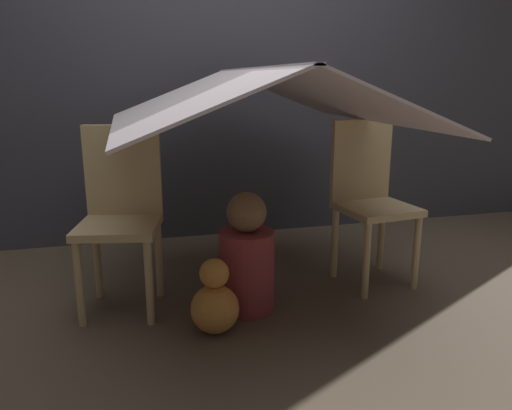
{
  "coord_description": "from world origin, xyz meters",
  "views": [
    {
      "loc": [
        -0.59,
        -2.09,
        1.08
      ],
      "look_at": [
        0.0,
        0.2,
        0.48
      ],
      "focal_mm": 35.0,
      "sensor_mm": 36.0,
      "label": 1
    }
  ],
  "objects": [
    {
      "name": "ground_plane",
      "position": [
        0.0,
        0.0,
        0.0
      ],
      "size": [
        8.8,
        8.8,
        0.0
      ],
      "primitive_type": "plane",
      "color": "brown"
    },
    {
      "name": "wall_back",
      "position": [
        0.0,
        1.29,
        1.25
      ],
      "size": [
        7.0,
        0.05,
        2.5
      ],
      "color": "#3D3D47",
      "rests_on": "ground_plane"
    },
    {
      "name": "chair_left",
      "position": [
        -0.64,
        0.27,
        0.47
      ],
      "size": [
        0.43,
        0.43,
        0.87
      ],
      "rotation": [
        0.0,
        0.0,
        -0.21
      ],
      "color": "#D1B27F",
      "rests_on": "ground_plane"
    },
    {
      "name": "chair_right",
      "position": [
        0.65,
        0.27,
        0.47
      ],
      "size": [
        0.41,
        0.41,
        0.87
      ],
      "rotation": [
        0.0,
        0.0,
        0.13
      ],
      "color": "#D1B27F",
      "rests_on": "ground_plane"
    },
    {
      "name": "sheet_canopy",
      "position": [
        0.0,
        0.2,
        1.0
      ],
      "size": [
        1.32,
        1.59,
        0.27
      ],
      "color": "silver"
    },
    {
      "name": "person_front",
      "position": [
        -0.08,
        0.06,
        0.25
      ],
      "size": [
        0.26,
        0.26,
        0.58
      ],
      "color": "maroon",
      "rests_on": "ground_plane"
    },
    {
      "name": "plush_toy",
      "position": [
        -0.27,
        -0.12,
        0.14
      ],
      "size": [
        0.21,
        0.21,
        0.34
      ],
      "color": "#D88C3F",
      "rests_on": "ground_plane"
    }
  ]
}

